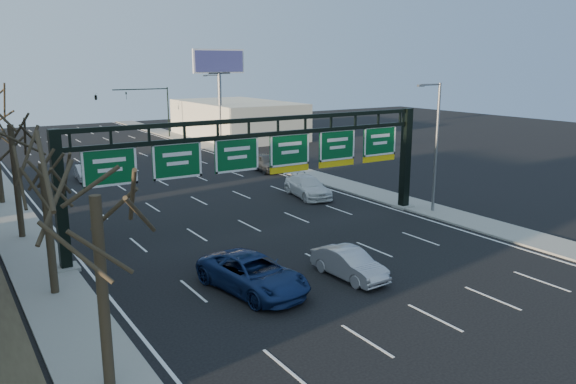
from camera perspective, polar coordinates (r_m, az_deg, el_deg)
ground at (r=28.63m, az=5.79°, el=-8.20°), size 160.00×160.00×0.00m
sidewalk_left at (r=42.28m, az=-26.28°, el=-2.41°), size 3.00×120.00×0.12m
sidewalk_right at (r=51.41m, az=3.20°, el=1.48°), size 3.00×120.00×0.12m
lane_markings at (r=45.30m, az=-10.06°, el=-0.36°), size 21.60×120.00×0.01m
sign_gantry at (r=33.88m, az=-2.23°, el=3.33°), size 24.60×1.20×7.20m
building_right_distant at (r=80.16m, az=-5.21°, el=7.36°), size 12.00×20.00×5.00m
tree_near at (r=17.51m, az=-19.28°, el=2.95°), size 3.60×3.60×8.86m
tree_gantry at (r=26.32m, az=-23.89°, el=4.90°), size 3.60×3.60×8.48m
tree_mid at (r=36.12m, az=-26.56°, el=7.74°), size 3.60×3.60×9.24m
streetlight_near at (r=39.98m, az=14.74°, el=5.05°), size 2.15×0.22×9.00m
streetlight_far at (r=67.67m, az=-7.02°, el=8.47°), size 2.15×0.22×9.00m
billboard_right at (r=73.06m, az=-7.02°, el=11.93°), size 7.00×0.50×12.00m
traffic_signal_mast at (r=79.21m, az=-16.31°, el=9.00°), size 10.16×0.54×7.00m
car_blue_suv at (r=26.15m, az=-3.58°, el=-8.29°), size 3.72×6.38×1.67m
car_silver_sedan at (r=27.84m, az=6.23°, el=-7.25°), size 1.76×4.43×1.43m
car_white_wagon at (r=44.15m, az=1.99°, el=0.54°), size 3.09×5.77×1.59m
car_grey_far at (r=54.81m, az=-2.29°, el=3.04°), size 2.37×5.07×1.68m
car_silver_distant at (r=53.61m, az=-19.93°, el=1.86°), size 1.72×4.18×1.35m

